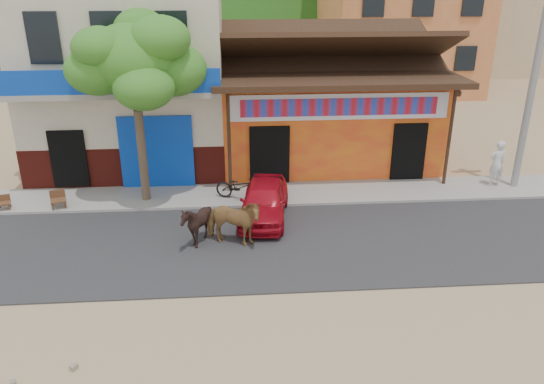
{
  "coord_description": "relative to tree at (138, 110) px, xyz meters",
  "views": [
    {
      "loc": [
        -1.64,
        -10.69,
        7.13
      ],
      "look_at": [
        -0.61,
        3.0,
        1.4
      ],
      "focal_mm": 35.0,
      "sensor_mm": 36.0,
      "label": 1
    }
  ],
  "objects": [
    {
      "name": "ground",
      "position": [
        4.6,
        -5.8,
        -3.12
      ],
      "size": [
        120.0,
        120.0,
        0.0
      ],
      "primitive_type": "plane",
      "color": "#9E825B",
      "rests_on": "ground"
    },
    {
      "name": "utility_pole",
      "position": [
        12.8,
        0.2,
        1.0
      ],
      "size": [
        0.24,
        0.24,
        8.0
      ],
      "primitive_type": "cylinder",
      "color": "gray",
      "rests_on": "sidewalk"
    },
    {
      "name": "pedestrian",
      "position": [
        12.1,
        0.31,
        -2.18
      ],
      "size": [
        0.65,
        0.47,
        1.64
      ],
      "primitive_type": "imported",
      "rotation": [
        0.0,
        0.0,
        3.29
      ],
      "color": "white",
      "rests_on": "sidewalk"
    },
    {
      "name": "cow_tan",
      "position": [
        2.86,
        -3.29,
        -2.38
      ],
      "size": [
        1.79,
        1.2,
        1.39
      ],
      "primitive_type": "imported",
      "rotation": [
        0.0,
        0.0,
        1.28
      ],
      "color": "olive",
      "rests_on": "road"
    },
    {
      "name": "cafe_building",
      "position": [
        -0.9,
        4.2,
        0.38
      ],
      "size": [
        7.0,
        6.0,
        7.0
      ],
      "primitive_type": "cube",
      "color": "beige",
      "rests_on": "ground"
    },
    {
      "name": "cow_dark",
      "position": [
        1.89,
        -3.19,
        -2.45
      ],
      "size": [
        1.4,
        1.32,
        1.27
      ],
      "primitive_type": "imported",
      "rotation": [
        0.0,
        0.0,
        -1.27
      ],
      "color": "black",
      "rests_on": "road"
    },
    {
      "name": "apartment_rear",
      "position": [
        22.6,
        24.2,
        1.88
      ],
      "size": [
        8.0,
        8.0,
        10.0
      ],
      "primitive_type": "cube",
      "color": "tan",
      "rests_on": "ground"
    },
    {
      "name": "road",
      "position": [
        4.6,
        -3.3,
        -3.1
      ],
      "size": [
        60.0,
        5.0,
        0.04
      ],
      "primitive_type": "cube",
      "color": "#28282B",
      "rests_on": "ground"
    },
    {
      "name": "cafe_chair_right",
      "position": [
        -2.7,
        -0.5,
        -2.5
      ],
      "size": [
        0.6,
        0.6,
        1.01
      ],
      "primitive_type": null,
      "rotation": [
        0.0,
        0.0,
        0.33
      ],
      "color": "#4E291A",
      "rests_on": "sidewalk"
    },
    {
      "name": "sidewalk",
      "position": [
        4.6,
        0.2,
        -3.06
      ],
      "size": [
        60.0,
        2.0,
        0.12
      ],
      "primitive_type": "cube",
      "color": "gray",
      "rests_on": "ground"
    },
    {
      "name": "tree",
      "position": [
        0.0,
        0.0,
        0.0
      ],
      "size": [
        3.0,
        3.0,
        6.0
      ],
      "primitive_type": null,
      "color": "#2D721E",
      "rests_on": "sidewalk"
    },
    {
      "name": "cafe_chair_left",
      "position": [
        -4.4,
        -0.5,
        -2.59
      ],
      "size": [
        0.47,
        0.47,
        0.82
      ],
      "primitive_type": null,
      "rotation": [
        0.0,
        0.0,
        0.27
      ],
      "color": "#512B1B",
      "rests_on": "sidewalk"
    },
    {
      "name": "scooter",
      "position": [
        3.1,
        -0.27,
        -2.57
      ],
      "size": [
        1.75,
        1.13,
        0.87
      ],
      "primitive_type": "imported",
      "rotation": [
        0.0,
        0.0,
        1.21
      ],
      "color": "black",
      "rests_on": "sidewalk"
    },
    {
      "name": "dance_club",
      "position": [
        6.6,
        4.2,
        -1.32
      ],
      "size": [
        8.0,
        6.0,
        3.6
      ],
      "primitive_type": "cube",
      "color": "orange",
      "rests_on": "ground"
    },
    {
      "name": "red_car",
      "position": [
        3.83,
        -1.59,
        -2.49
      ],
      "size": [
        1.9,
        3.61,
        1.17
      ],
      "primitive_type": "imported",
      "rotation": [
        0.0,
        0.0,
        -0.16
      ],
      "color": "#B60D1C",
      "rests_on": "road"
    }
  ]
}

